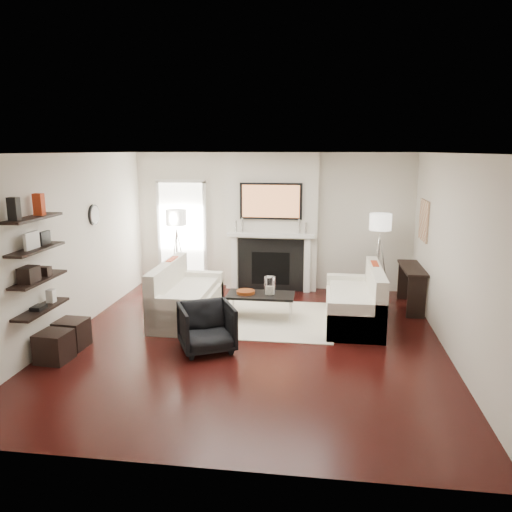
# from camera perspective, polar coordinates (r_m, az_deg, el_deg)

# --- Properties ---
(room_envelope) EXTENTS (6.00, 6.00, 6.00)m
(room_envelope) POSITION_cam_1_polar(r_m,az_deg,el_deg) (7.02, -0.66, 0.59)
(room_envelope) COLOR black
(room_envelope) RESTS_ON ground
(chimney_breast) EXTENTS (1.80, 0.25, 2.70)m
(chimney_breast) POSITION_cam_1_polar(r_m,az_deg,el_deg) (9.83, 1.79, 3.88)
(chimney_breast) COLOR silver
(chimney_breast) RESTS_ON floor
(fireplace_surround) EXTENTS (1.30, 0.02, 1.04)m
(fireplace_surround) POSITION_cam_1_polar(r_m,az_deg,el_deg) (9.85, 1.68, -1.02)
(fireplace_surround) COLOR black
(fireplace_surround) RESTS_ON floor
(firebox) EXTENTS (0.75, 0.02, 0.65)m
(firebox) POSITION_cam_1_polar(r_m,az_deg,el_deg) (9.86, 1.68, -1.42)
(firebox) COLOR black
(firebox) RESTS_ON floor
(mantel_pilaster_l) EXTENTS (0.12, 0.08, 1.10)m
(mantel_pilaster_l) POSITION_cam_1_polar(r_m,az_deg,el_deg) (9.91, -2.48, -0.76)
(mantel_pilaster_l) COLOR white
(mantel_pilaster_l) RESTS_ON floor
(mantel_pilaster_r) EXTENTS (0.12, 0.08, 1.10)m
(mantel_pilaster_r) POSITION_cam_1_polar(r_m,az_deg,el_deg) (9.77, 5.87, -1.01)
(mantel_pilaster_r) COLOR white
(mantel_pilaster_r) RESTS_ON floor
(mantel_shelf) EXTENTS (1.70, 0.18, 0.07)m
(mantel_shelf) POSITION_cam_1_polar(r_m,az_deg,el_deg) (9.68, 1.67, 2.38)
(mantel_shelf) COLOR white
(mantel_shelf) RESTS_ON chimney_breast
(tv_body) EXTENTS (1.20, 0.06, 0.70)m
(tv_body) POSITION_cam_1_polar(r_m,az_deg,el_deg) (9.62, 1.71, 6.28)
(tv_body) COLOR black
(tv_body) RESTS_ON chimney_breast
(tv_screen) EXTENTS (1.10, 0.00, 0.62)m
(tv_screen) POSITION_cam_1_polar(r_m,az_deg,el_deg) (9.59, 1.69, 6.26)
(tv_screen) COLOR #BF723F
(tv_screen) RESTS_ON tv_body
(candlestick_l_tall) EXTENTS (0.04, 0.04, 0.30)m
(candlestick_l_tall) POSITION_cam_1_polar(r_m,az_deg,el_deg) (9.74, -1.54, 3.54)
(candlestick_l_tall) COLOR silver
(candlestick_l_tall) RESTS_ON mantel_shelf
(candlestick_l_short) EXTENTS (0.04, 0.04, 0.24)m
(candlestick_l_short) POSITION_cam_1_polar(r_m,az_deg,el_deg) (9.76, -2.30, 3.37)
(candlestick_l_short) COLOR silver
(candlestick_l_short) RESTS_ON mantel_shelf
(candlestick_r_tall) EXTENTS (0.04, 0.04, 0.30)m
(candlestick_r_tall) POSITION_cam_1_polar(r_m,az_deg,el_deg) (9.62, 4.95, 3.39)
(candlestick_r_tall) COLOR silver
(candlestick_r_tall) RESTS_ON mantel_shelf
(candlestick_r_short) EXTENTS (0.04, 0.04, 0.24)m
(candlestick_r_short) POSITION_cam_1_polar(r_m,az_deg,el_deg) (9.62, 5.72, 3.20)
(candlestick_r_short) COLOR silver
(candlestick_r_short) RESTS_ON mantel_shelf
(hallway_panel) EXTENTS (0.90, 0.02, 2.10)m
(hallway_panel) POSITION_cam_1_polar(r_m,az_deg,el_deg) (10.33, -8.42, 2.47)
(hallway_panel) COLOR white
(hallway_panel) RESTS_ON floor
(door_trim_l) EXTENTS (0.06, 0.06, 2.16)m
(door_trim_l) POSITION_cam_1_polar(r_m,az_deg,el_deg) (10.45, -10.98, 2.49)
(door_trim_l) COLOR white
(door_trim_l) RESTS_ON floor
(door_trim_r) EXTENTS (0.06, 0.06, 2.16)m
(door_trim_r) POSITION_cam_1_polar(r_m,az_deg,el_deg) (10.19, -5.86, 2.41)
(door_trim_r) COLOR white
(door_trim_r) RESTS_ON floor
(door_trim_top) EXTENTS (1.02, 0.06, 0.06)m
(door_trim_top) POSITION_cam_1_polar(r_m,az_deg,el_deg) (10.19, -8.64, 8.45)
(door_trim_top) COLOR white
(door_trim_top) RESTS_ON wall_back
(rug) EXTENTS (2.60, 2.00, 0.01)m
(rug) POSITION_cam_1_polar(r_m,az_deg,el_deg) (8.34, -0.27, -7.12)
(rug) COLOR beige
(rug) RESTS_ON floor
(loveseat_left_base) EXTENTS (0.85, 1.80, 0.42)m
(loveseat_left_base) POSITION_cam_1_polar(r_m,az_deg,el_deg) (8.38, -7.81, -5.67)
(loveseat_left_base) COLOR white
(loveseat_left_base) RESTS_ON floor
(loveseat_left_back) EXTENTS (0.18, 1.80, 0.80)m
(loveseat_left_back) POSITION_cam_1_polar(r_m,az_deg,el_deg) (8.39, -10.08, -3.48)
(loveseat_left_back) COLOR white
(loveseat_left_back) RESTS_ON floor
(loveseat_left_arm_n) EXTENTS (0.85, 0.18, 0.60)m
(loveseat_left_arm_n) POSITION_cam_1_polar(r_m,az_deg,el_deg) (7.62, -9.46, -6.84)
(loveseat_left_arm_n) COLOR white
(loveseat_left_arm_n) RESTS_ON floor
(loveseat_left_arm_s) EXTENTS (0.85, 0.18, 0.60)m
(loveseat_left_arm_s) POSITION_cam_1_polar(r_m,az_deg,el_deg) (9.11, -6.47, -3.61)
(loveseat_left_arm_s) COLOR white
(loveseat_left_arm_s) RESTS_ON floor
(loveseat_left_cushion) EXTENTS (0.63, 1.44, 0.10)m
(loveseat_left_cushion) POSITION_cam_1_polar(r_m,az_deg,el_deg) (8.29, -7.53, -3.97)
(loveseat_left_cushion) COLOR white
(loveseat_left_cushion) RESTS_ON loveseat_left_base
(pillow_left_orange) EXTENTS (0.10, 0.42, 0.42)m
(pillow_left_orange) POSITION_cam_1_polar(r_m,az_deg,el_deg) (8.61, -9.53, -1.65)
(pillow_left_orange) COLOR #BB3717
(pillow_left_orange) RESTS_ON loveseat_left_cushion
(pillow_left_charcoal) EXTENTS (0.10, 0.40, 0.40)m
(pillow_left_charcoal) POSITION_cam_1_polar(r_m,az_deg,el_deg) (8.06, -10.78, -2.71)
(pillow_left_charcoal) COLOR black
(pillow_left_charcoal) RESTS_ON loveseat_left_cushion
(loveseat_right_base) EXTENTS (0.85, 1.80, 0.42)m
(loveseat_right_base) POSITION_cam_1_polar(r_m,az_deg,el_deg) (8.21, 11.04, -6.16)
(loveseat_right_base) COLOR white
(loveseat_right_base) RESTS_ON floor
(loveseat_right_back) EXTENTS (0.18, 1.80, 0.80)m
(loveseat_right_back) POSITION_cam_1_polar(r_m,az_deg,el_deg) (8.15, 13.49, -4.09)
(loveseat_right_back) COLOR white
(loveseat_right_back) RESTS_ON floor
(loveseat_right_arm_n) EXTENTS (0.85, 0.18, 0.60)m
(loveseat_right_arm_n) POSITION_cam_1_polar(r_m,az_deg,el_deg) (7.42, 11.40, -7.44)
(loveseat_right_arm_n) COLOR white
(loveseat_right_arm_n) RESTS_ON floor
(loveseat_right_arm_s) EXTENTS (0.85, 0.18, 0.60)m
(loveseat_right_arm_s) POSITION_cam_1_polar(r_m,az_deg,el_deg) (8.96, 10.79, -4.01)
(loveseat_right_arm_s) COLOR white
(loveseat_right_arm_s) RESTS_ON floor
(loveseat_right_cushion) EXTENTS (0.63, 1.44, 0.10)m
(loveseat_right_cushion) POSITION_cam_1_polar(r_m,az_deg,el_deg) (8.13, 10.76, -4.41)
(loveseat_right_cushion) COLOR white
(loveseat_right_cushion) RESTS_ON loveseat_right_base
(pillow_right_orange) EXTENTS (0.10, 0.42, 0.42)m
(pillow_right_orange) POSITION_cam_1_polar(r_m,az_deg,el_deg) (8.38, 13.36, -2.19)
(pillow_right_orange) COLOR #BB3717
(pillow_right_orange) RESTS_ON loveseat_right_cushion
(pillow_right_charcoal) EXTENTS (0.10, 0.40, 0.40)m
(pillow_right_charcoal) POSITION_cam_1_polar(r_m,az_deg,el_deg) (7.81, 13.76, -3.33)
(pillow_right_charcoal) COLOR black
(pillow_right_charcoal) RESTS_ON loveseat_right_cushion
(coffee_table) EXTENTS (1.10, 0.55, 0.04)m
(coffee_table) POSITION_cam_1_polar(r_m,az_deg,el_deg) (8.23, 0.54, -4.50)
(coffee_table) COLOR black
(coffee_table) RESTS_ON floor
(coffee_leg_nw) EXTENTS (0.02, 0.02, 0.38)m
(coffee_leg_nw) POSITION_cam_1_polar(r_m,az_deg,el_deg) (8.16, -3.16, -6.21)
(coffee_leg_nw) COLOR silver
(coffee_leg_nw) RESTS_ON floor
(coffee_leg_ne) EXTENTS (0.02, 0.02, 0.38)m
(coffee_leg_ne) POSITION_cam_1_polar(r_m,az_deg,el_deg) (8.04, 3.90, -6.50)
(coffee_leg_ne) COLOR silver
(coffee_leg_ne) RESTS_ON floor
(coffee_leg_sw) EXTENTS (0.02, 0.02, 0.38)m
(coffee_leg_sw) POSITION_cam_1_polar(r_m,az_deg,el_deg) (8.57, -2.61, -5.30)
(coffee_leg_sw) COLOR silver
(coffee_leg_sw) RESTS_ON floor
(coffee_leg_se) EXTENTS (0.02, 0.02, 0.38)m
(coffee_leg_se) POSITION_cam_1_polar(r_m,az_deg,el_deg) (8.46, 4.10, -5.56)
(coffee_leg_se) COLOR silver
(coffee_leg_se) RESTS_ON floor
(hurricane_glass) EXTENTS (0.18, 0.18, 0.32)m
(hurricane_glass) POSITION_cam_1_polar(r_m,az_deg,el_deg) (8.17, 1.59, -3.46)
(hurricane_glass) COLOR white
(hurricane_glass) RESTS_ON coffee_table
(hurricane_candle) EXTENTS (0.10, 0.10, 0.15)m
(hurricane_candle) POSITION_cam_1_polar(r_m,az_deg,el_deg) (8.19, 1.58, -3.90)
(hurricane_candle) COLOR white
(hurricane_candle) RESTS_ON coffee_table
(copper_bowl) EXTENTS (0.31, 0.31, 0.05)m
(copper_bowl) POSITION_cam_1_polar(r_m,az_deg,el_deg) (8.25, -1.19, -4.13)
(copper_bowl) COLOR #A84A1C
(copper_bowl) RESTS_ON coffee_table
(armchair) EXTENTS (0.93, 0.91, 0.73)m
(armchair) POSITION_cam_1_polar(r_m,az_deg,el_deg) (7.00, -5.65, -7.88)
(armchair) COLOR black
(armchair) RESTS_ON floor
(lamp_left_post) EXTENTS (0.02, 0.02, 1.20)m
(lamp_left_post) POSITION_cam_1_polar(r_m,az_deg,el_deg) (10.05, -8.96, -0.43)
(lamp_left_post) COLOR silver
(lamp_left_post) RESTS_ON floor
(lamp_left_shade) EXTENTS (0.40, 0.40, 0.30)m
(lamp_left_shade) POSITION_cam_1_polar(r_m,az_deg,el_deg) (9.90, -9.12, 4.38)
(lamp_left_shade) COLOR white
(lamp_left_shade) RESTS_ON lamp_left_post
(lamp_left_leg_a) EXTENTS (0.25, 0.02, 1.23)m
(lamp_left_leg_a) POSITION_cam_1_polar(r_m,az_deg,el_deg) (10.02, -8.36, -0.45)
(lamp_left_leg_a) COLOR silver
(lamp_left_leg_a) RESTS_ON floor
(lamp_left_leg_b) EXTENTS (0.14, 0.22, 1.23)m
(lamp_left_leg_b) POSITION_cam_1_polar(r_m,az_deg,el_deg) (10.15, -9.10, -0.31)
(lamp_left_leg_b) COLOR silver
(lamp_left_leg_b) RESTS_ON floor
(lamp_left_leg_c) EXTENTS (0.14, 0.22, 1.23)m
(lamp_left_leg_c) POSITION_cam_1_polar(r_m,az_deg,el_deg) (9.97, -9.42, -0.54)
(lamp_left_leg_c) COLOR silver
(lamp_left_leg_c) RESTS_ON floor
(lamp_right_post) EXTENTS (0.02, 0.02, 1.20)m
(lamp_right_post) POSITION_cam_1_polar(r_m,az_deg,el_deg) (9.59, 13.79, -1.22)
(lamp_right_post) COLOR silver
(lamp_right_post) RESTS_ON floor
(lamp_right_shade) EXTENTS (0.40, 0.40, 0.30)m
(lamp_right_shade) POSITION_cam_1_polar(r_m,az_deg,el_deg) (9.44, 14.05, 3.80)
(lamp_right_shade) COLOR white
(lamp_right_shade) RESTS_ON lamp_right_post
(lamp_right_leg_a) EXTENTS (0.25, 0.02, 1.23)m
(lamp_right_leg_a) POSITION_cam_1_polar(r_m,az_deg,el_deg) (9.61, 14.44, -1.24)
(lamp_right_leg_a) COLOR silver
(lamp_right_leg_a) RESTS_ON floor
(lamp_right_leg_b) EXTENTS (0.14, 0.22, 1.23)m
(lamp_right_leg_b) POSITION_cam_1_polar(r_m,az_deg,el_deg) (9.68, 13.41, -1.09)
(lamp_right_leg_b) COLOR silver
(lamp_right_leg_b) RESTS_ON floor
(lamp_right_leg_c) EXTENTS (0.14, 0.22, 1.23)m
(lamp_right_leg_c) POSITION_cam_1_polar(r_m,az_deg,el_deg) (9.50, 13.52, -1.35)
(lamp_right_leg_c) COLOR silver
(lamp_right_leg_c) RESTS_ON floor
(console_top) EXTENTS (0.35, 1.20, 0.04)m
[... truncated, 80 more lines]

